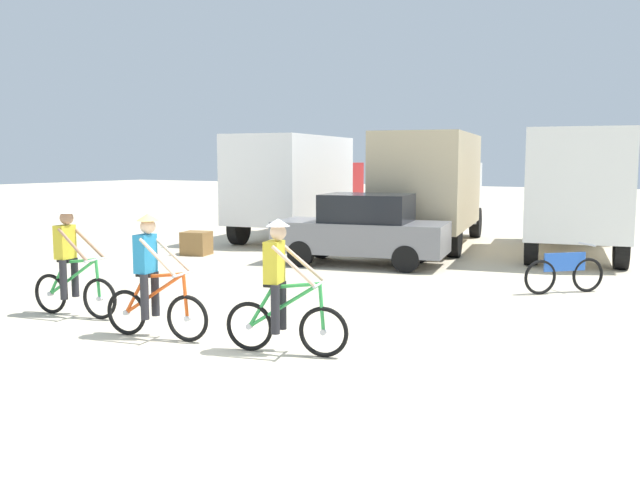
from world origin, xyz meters
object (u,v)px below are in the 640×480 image
object	(u,v)px
box_truck_white_box	(576,186)
cyclist_orange_shirt	(71,266)
bicycle_spare	(564,273)
cyclist_cowboy_hat	(152,281)
sedan_parked	(363,230)
supply_crate	(196,243)
box_truck_avon_van	(298,182)
cyclist_near_camera	(281,292)
box_truck_tan_camper	(432,184)

from	to	relation	value
box_truck_white_box	cyclist_orange_shirt	distance (m)	13.35
cyclist_orange_shirt	bicycle_spare	distance (m)	9.11
cyclist_cowboy_hat	bicycle_spare	size ratio (longest dim) A/B	1.41
sedan_parked	supply_crate	world-z (taller)	sedan_parked
box_truck_avon_van	box_truck_white_box	xyz separation A→B (m)	(8.64, 0.38, 0.00)
cyclist_near_camera	supply_crate	size ratio (longest dim) A/B	2.59
box_truck_white_box	bicycle_spare	distance (m)	6.03
box_truck_white_box	bicycle_spare	world-z (taller)	box_truck_white_box
box_truck_avon_van	supply_crate	distance (m)	5.05
box_truck_tan_camper	bicycle_spare	distance (m)	7.65
box_truck_avon_van	cyclist_orange_shirt	distance (m)	11.85
bicycle_spare	supply_crate	bearing A→B (deg)	176.36
sedan_parked	bicycle_spare	size ratio (longest dim) A/B	3.45
cyclist_near_camera	bicycle_spare	xyz separation A→B (m)	(2.53, 6.20, -0.45)
cyclist_orange_shirt	cyclist_near_camera	bearing A→B (deg)	-1.46
box_truck_avon_van	cyclist_orange_shirt	size ratio (longest dim) A/B	3.85
sedan_parked	cyclist_near_camera	xyz separation A→B (m)	(2.47, -7.47, -0.04)
supply_crate	cyclist_orange_shirt	bearing A→B (deg)	-65.94
box_truck_tan_camper	cyclist_orange_shirt	distance (m)	12.00
box_truck_white_box	bicycle_spare	xyz separation A→B (m)	(0.77, -5.79, -1.48)
sedan_parked	box_truck_tan_camper	bearing A→B (deg)	88.25
box_truck_avon_van	box_truck_white_box	size ratio (longest dim) A/B	0.99
box_truck_white_box	bicycle_spare	size ratio (longest dim) A/B	5.47
cyclist_orange_shirt	supply_crate	size ratio (longest dim) A/B	2.59
box_truck_avon_van	sedan_parked	world-z (taller)	box_truck_avon_van
box_truck_tan_camper	sedan_parked	world-z (taller)	box_truck_tan_camper
sedan_parked	cyclist_orange_shirt	bearing A→B (deg)	-103.43
sedan_parked	supply_crate	distance (m)	4.83
cyclist_orange_shirt	bicycle_spare	size ratio (longest dim) A/B	1.41
box_truck_white_box	sedan_parked	size ratio (longest dim) A/B	1.58
cyclist_cowboy_hat	bicycle_spare	bearing A→B (deg)	54.54
box_truck_white_box	supply_crate	xyz separation A→B (m)	(-8.99, -5.17, -1.55)
box_truck_white_box	supply_crate	bearing A→B (deg)	-150.10
box_truck_tan_camper	cyclist_near_camera	bearing A→B (deg)	-78.90
box_truck_tan_camper	cyclist_orange_shirt	bearing A→B (deg)	-99.11
box_truck_avon_van	bicycle_spare	size ratio (longest dim) A/B	5.43
box_truck_tan_camper	cyclist_near_camera	xyz separation A→B (m)	(2.34, -11.91, -1.03)
cyclist_cowboy_hat	cyclist_near_camera	xyz separation A→B (m)	(2.07, 0.26, 0.00)
box_truck_avon_van	cyclist_near_camera	size ratio (longest dim) A/B	3.85
box_truck_white_box	cyclist_cowboy_hat	xyz separation A→B (m)	(-3.83, -12.25, -1.03)
box_truck_avon_van	bicycle_spare	world-z (taller)	box_truck_avon_van
sedan_parked	cyclist_cowboy_hat	bearing A→B (deg)	-87.01
box_truck_white_box	sedan_parked	xyz separation A→B (m)	(-4.23, -4.52, -0.99)
cyclist_cowboy_hat	box_truck_avon_van	bearing A→B (deg)	112.06
cyclist_orange_shirt	bicycle_spare	bearing A→B (deg)	42.01
box_truck_tan_camper	supply_crate	size ratio (longest dim) A/B	10.03
box_truck_avon_van	cyclist_cowboy_hat	world-z (taller)	box_truck_avon_van
box_truck_avon_van	box_truck_white_box	bearing A→B (deg)	2.49
sedan_parked	box_truck_white_box	bearing A→B (deg)	46.86
cyclist_orange_shirt	cyclist_cowboy_hat	world-z (taller)	same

